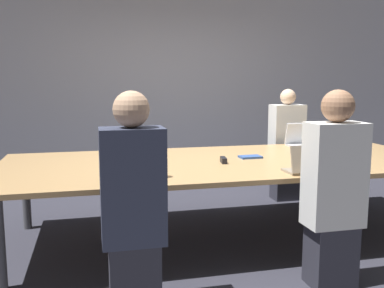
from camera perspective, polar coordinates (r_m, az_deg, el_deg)
name	(u,v)px	position (r m, az deg, el deg)	size (l,w,h in m)	color
ground_plane	(226,235)	(4.22, 4.53, -12.06)	(24.00, 24.00, 0.00)	#2D2D38
curtain_wall	(175,86)	(6.38, -2.32, 7.69)	(12.00, 0.06, 2.80)	#9999A3
conference_table	(227,165)	(4.03, 4.64, -2.75)	(4.13, 1.69, 0.74)	tan
laptop_far_right	(302,139)	(5.05, 14.42, 0.60)	(0.35, 0.26, 0.26)	#B7B7BC
person_far_right	(286,147)	(5.44, 12.48, -0.36)	(0.40, 0.24, 1.38)	#2D2D38
cup_far_right	(322,142)	(5.15, 16.99, 0.25)	(0.08, 0.08, 0.08)	white
laptop_near_left	(130,171)	(3.23, -8.21, -3.54)	(0.32, 0.25, 0.25)	#333338
person_near_left	(133,206)	(2.74, -7.84, -8.19)	(0.40, 0.24, 1.42)	#2D2D38
cup_near_left	(162,171)	(3.31, -4.07, -3.60)	(0.09, 0.09, 0.10)	white
laptop_near_midright	(309,165)	(3.56, 15.34, -2.70)	(0.36, 0.23, 0.23)	gray
person_near_midright	(334,192)	(3.21, 18.37, -6.11)	(0.40, 0.24, 1.42)	#2D2D38
stapler	(223,160)	(3.89, 4.22, -2.15)	(0.07, 0.16, 0.05)	black
notebook	(250,157)	(4.17, 7.78, -1.71)	(0.21, 0.14, 0.02)	#2D4C8C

